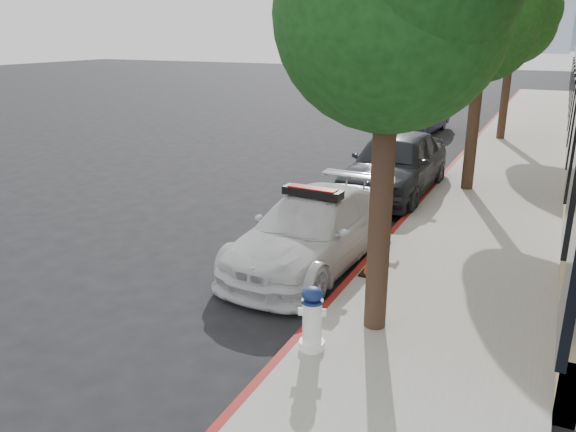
{
  "coord_description": "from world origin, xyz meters",
  "views": [
    {
      "loc": [
        4.83,
        -8.8,
        4.05
      ],
      "look_at": [
        0.82,
        -0.46,
        1.0
      ],
      "focal_mm": 35.0,
      "sensor_mm": 36.0,
      "label": 1
    }
  ],
  "objects_px": {
    "police_car": "(312,230)",
    "traffic_cone": "(373,255)",
    "parked_car_mid": "(395,163)",
    "fire_hydrant": "(312,319)",
    "parked_car_far": "(421,116)"
  },
  "relations": [
    {
      "from": "police_car",
      "to": "parked_car_mid",
      "type": "bearing_deg",
      "value": 92.37
    },
    {
      "from": "parked_car_far",
      "to": "traffic_cone",
      "type": "bearing_deg",
      "value": -77.63
    },
    {
      "from": "parked_car_far",
      "to": "fire_hydrant",
      "type": "bearing_deg",
      "value": -79.09
    },
    {
      "from": "fire_hydrant",
      "to": "traffic_cone",
      "type": "bearing_deg",
      "value": 70.71
    },
    {
      "from": "parked_car_mid",
      "to": "fire_hydrant",
      "type": "relative_size",
      "value": 5.61
    },
    {
      "from": "police_car",
      "to": "traffic_cone",
      "type": "xyz_separation_m",
      "value": [
        1.25,
        -0.31,
        -0.14
      ]
    },
    {
      "from": "parked_car_far",
      "to": "traffic_cone",
      "type": "relative_size",
      "value": 5.78
    },
    {
      "from": "police_car",
      "to": "parked_car_far",
      "type": "relative_size",
      "value": 1.08
    },
    {
      "from": "parked_car_mid",
      "to": "traffic_cone",
      "type": "height_order",
      "value": "parked_car_mid"
    },
    {
      "from": "parked_car_mid",
      "to": "police_car",
      "type": "bearing_deg",
      "value": -90.54
    },
    {
      "from": "fire_hydrant",
      "to": "police_car",
      "type": "bearing_deg",
      "value": 94.11
    },
    {
      "from": "police_car",
      "to": "traffic_cone",
      "type": "height_order",
      "value": "police_car"
    },
    {
      "from": "parked_car_mid",
      "to": "fire_hydrant",
      "type": "height_order",
      "value": "parked_car_mid"
    },
    {
      "from": "traffic_cone",
      "to": "fire_hydrant",
      "type": "bearing_deg",
      "value": -90.0
    },
    {
      "from": "police_car",
      "to": "parked_car_far",
      "type": "height_order",
      "value": "police_car"
    }
  ]
}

